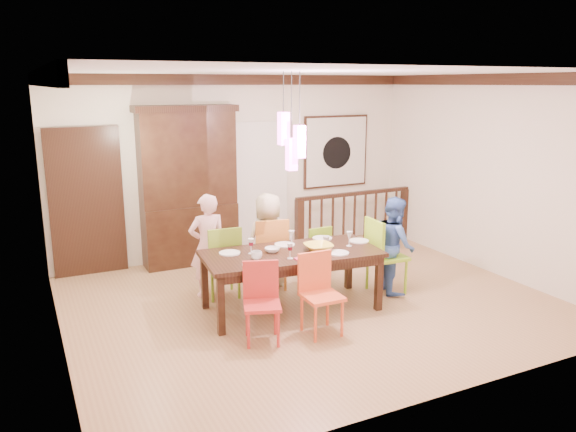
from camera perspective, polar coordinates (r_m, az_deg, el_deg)
name	(u,v)px	position (r m, az deg, el deg)	size (l,w,h in m)	color
floor	(311,302)	(7.37, 2.37, -8.73)	(6.00, 6.00, 0.00)	#A77B50
ceiling	(314,72)	(6.83, 2.61, 14.44)	(6.00, 6.00, 0.00)	white
wall_back	(239,166)	(9.20, -4.97, 5.06)	(6.00, 6.00, 0.00)	silver
wall_left	(51,217)	(6.15, -22.94, -0.11)	(5.00, 5.00, 0.00)	silver
wall_right	(492,175)	(8.77, 20.04, 3.90)	(5.00, 5.00, 0.00)	silver
crown_molding	(313,79)	(6.83, 2.60, 13.77)	(6.00, 5.00, 0.16)	black
panel_door	(87,204)	(8.66, -19.76, 1.12)	(1.04, 0.07, 2.24)	black
white_doorway	(260,189)	(9.36, -2.84, 2.76)	(0.97, 0.05, 2.22)	silver
painting	(336,152)	(9.93, 4.90, 6.54)	(1.25, 0.06, 1.25)	black
pendant_cluster	(292,141)	(6.64, 0.36, 7.63)	(0.27, 0.21, 1.14)	#F449C4
dining_table	(291,258)	(6.93, 0.34, -4.29)	(2.25, 1.18, 0.75)	black
chair_far_left	(222,256)	(7.44, -6.77, -4.03)	(0.47, 0.47, 0.97)	olive
chair_far_mid	(269,248)	(7.69, -1.98, -3.22)	(0.52, 0.52, 1.01)	#C4752C
chair_far_right	(314,249)	(8.00, 2.61, -3.36)	(0.40, 0.40, 0.82)	#7FB221
chair_near_left	(262,299)	(6.13, -2.66, -8.38)	(0.50, 0.50, 0.87)	red
chair_near_mid	(322,290)	(6.31, 3.48, -7.50)	(0.42, 0.42, 0.92)	#E7592F
chair_end_right	(387,250)	(7.65, 10.06, -3.44)	(0.49, 0.49, 1.02)	#92CB24
china_hutch	(188,186)	(8.75, -10.09, 3.01)	(1.55, 0.46, 2.45)	black
balustrade	(354,218)	(9.74, 6.77, -0.21)	(2.28, 0.12, 0.96)	black
person_far_left	(208,246)	(7.44, -8.15, -2.99)	(0.50, 0.33, 1.38)	#FFC2C5
person_far_mid	(268,241)	(7.71, -2.01, -2.51)	(0.65, 0.42, 1.32)	#C0B691
person_end_right	(394,245)	(7.68, 10.76, -2.87)	(0.63, 0.49, 1.31)	#436ABC
serving_bowl	(318,247)	(6.95, 3.11, -3.18)	(0.35, 0.35, 0.09)	yellow
small_bowl	(272,250)	(6.88, -1.61, -3.47)	(0.19, 0.19, 0.06)	white
cup_left	(257,256)	(6.59, -3.21, -4.03)	(0.13, 0.13, 0.10)	silver
cup_right	(326,239)	(7.30, 3.91, -2.38)	(0.09, 0.09, 0.09)	silver
plate_far_left	(230,253)	(6.87, -5.95, -3.75)	(0.26, 0.26, 0.01)	white
plate_far_mid	(285,245)	(7.18, -0.35, -2.92)	(0.26, 0.26, 0.01)	white
plate_far_right	(322,238)	(7.48, 3.49, -2.26)	(0.26, 0.26, 0.01)	white
plate_near_left	(253,264)	(6.42, -3.54, -4.94)	(0.26, 0.26, 0.01)	white
plate_near_mid	(338,253)	(6.85, 5.12, -3.76)	(0.26, 0.26, 0.01)	white
plate_end_right	(359,241)	(7.40, 7.23, -2.51)	(0.26, 0.26, 0.01)	white
wine_glass_a	(251,246)	(6.81, -3.78, -3.07)	(0.08, 0.08, 0.19)	#590C19
wine_glass_b	(291,238)	(7.16, 0.36, -2.24)	(0.08, 0.08, 0.19)	silver
wine_glass_c	(290,251)	(6.61, 0.20, -3.56)	(0.08, 0.08, 0.19)	#590C19
wine_glass_d	(349,239)	(7.16, 6.24, -2.32)	(0.08, 0.08, 0.19)	silver
napkin	(303,259)	(6.61, 1.55, -4.38)	(0.18, 0.14, 0.01)	#D83359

